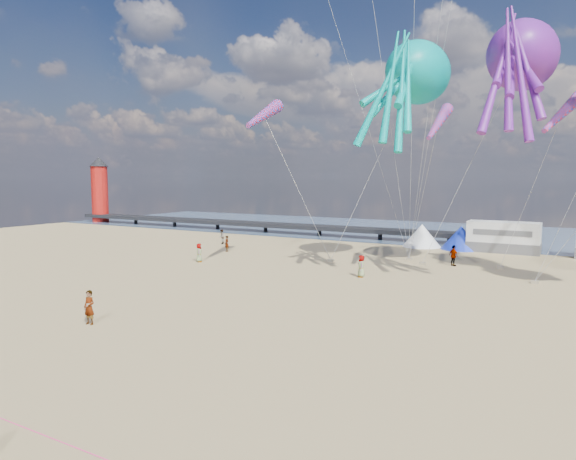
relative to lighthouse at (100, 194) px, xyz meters
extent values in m
plane|color=tan|center=(56.00, -44.00, -4.50)|extent=(120.00, 120.00, 0.00)
plane|color=#3E5776|center=(56.00, 11.00, -4.48)|extent=(120.00, 120.00, 0.00)
cube|color=black|center=(28.00, 0.00, -3.50)|extent=(60.00, 3.00, 0.50)
cylinder|color=#A5140F|center=(0.00, 0.00, 0.00)|extent=(2.60, 2.60, 9.00)
cube|color=silver|center=(62.00, -4.00, -3.00)|extent=(6.60, 2.50, 3.00)
cone|color=white|center=(54.00, -4.00, -3.30)|extent=(4.00, 4.00, 2.40)
cone|color=#1933CC|center=(58.00, -4.00, -3.30)|extent=(4.00, 4.00, 2.40)
cylinder|color=#F2338C|center=(56.00, -49.00, -4.48)|extent=(34.00, 0.03, 0.03)
imported|color=tan|center=(47.17, -40.78, -3.63)|extent=(0.66, 0.46, 1.74)
imported|color=#7F6659|center=(54.54, -22.62, -3.68)|extent=(0.63, 0.71, 1.64)
imported|color=#7F6659|center=(34.30, -12.75, -3.70)|extent=(0.84, 0.93, 1.59)
imported|color=#7F6659|center=(59.46, -14.43, -3.63)|extent=(1.28, 1.19, 1.73)
imported|color=#7F6659|center=(38.23, -17.13, -3.71)|extent=(1.50, 1.10, 1.57)
imported|color=#7F6659|center=(39.83, -23.29, -3.68)|extent=(0.65, 0.71, 1.63)
cube|color=gray|center=(49.72, -17.53, -4.39)|extent=(0.50, 0.35, 0.22)
cube|color=gray|center=(57.05, -15.02, -4.39)|extent=(0.50, 0.35, 0.22)
cube|color=gray|center=(65.88, -18.79, -4.39)|extent=(0.50, 0.35, 0.22)
cube|color=gray|center=(63.02, -13.85, -4.39)|extent=(0.50, 0.35, 0.22)
cube|color=gray|center=(55.41, -13.36, -4.39)|extent=(0.50, 0.35, 0.22)
camera|label=1|loc=(68.30, -57.72, 2.93)|focal=32.00mm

